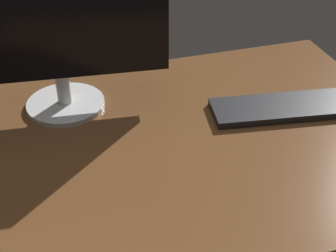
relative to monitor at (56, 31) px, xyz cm
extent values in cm
cube|color=brown|center=(15.16, -23.81, -23.25)|extent=(140.00, 84.00, 2.00)
cylinder|color=silver|center=(0.00, 0.00, -21.55)|extent=(21.08, 21.08, 1.40)
cylinder|color=silver|center=(0.00, 0.00, -16.78)|extent=(3.85, 3.85, 8.13)
cube|color=black|center=(0.00, 0.00, 2.91)|extent=(56.64, 8.95, 31.25)
cube|color=black|center=(57.06, -19.42, -21.26)|extent=(42.68, 18.22, 1.98)
camera|label=1|loc=(-6.65, -118.32, 51.92)|focal=53.62mm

